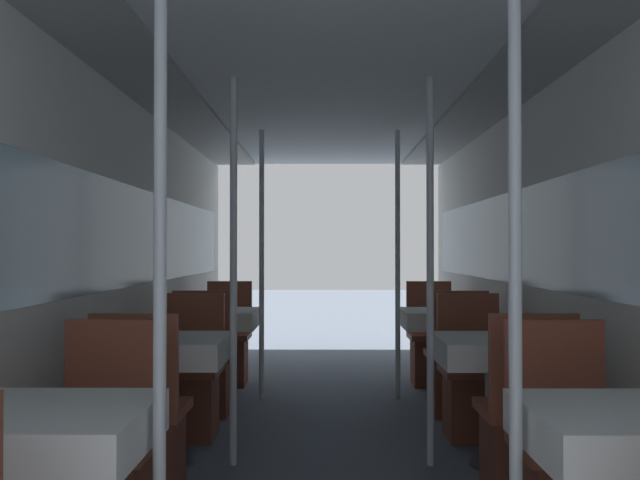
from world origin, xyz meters
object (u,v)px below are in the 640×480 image
at_px(dining_table_right_0, 632,444).
at_px(dining_table_left_1, 169,356).
at_px(dining_table_left_0, 44,442).
at_px(chair_right_far_1, 473,393).
at_px(chair_left_far_1, 189,392).
at_px(dining_table_right_2, 442,323).
at_px(chair_right_near_1, 524,442).
at_px(support_pole_right_1, 430,270).
at_px(dining_table_right_1, 495,357).
at_px(chair_left_far_2, 227,352).
at_px(chair_left_near_2, 205,375).
at_px(support_pole_right_0, 515,288).
at_px(chair_right_far_2, 431,352).
at_px(chair_left_near_1, 142,441).
at_px(support_pole_right_2, 398,264).
at_px(support_pole_left_1, 233,270).
at_px(chair_right_near_2, 456,376).
at_px(dining_table_left_2, 217,323).
at_px(support_pole_left_0, 160,287).
at_px(support_pole_left_2, 262,264).

bearing_deg(dining_table_right_0, dining_table_left_1, 135.68).
height_order(dining_table_left_0, chair_right_far_1, chair_right_far_1).
xyz_separation_m(chair_left_far_1, dining_table_right_2, (1.86, 1.22, 0.32)).
xyz_separation_m(dining_table_left_1, chair_right_near_1, (1.86, -0.60, -0.32)).
bearing_deg(support_pole_right_1, dining_table_right_1, 0.00).
height_order(chair_left_far_2, dining_table_right_0, chair_left_far_2).
bearing_deg(chair_left_near_2, chair_left_far_2, 90.00).
bearing_deg(chair_left_near_2, support_pole_right_0, -63.81).
bearing_deg(chair_right_far_2, dining_table_left_1, 52.38).
bearing_deg(chair_left_near_1, support_pole_right_2, 58.26).
height_order(dining_table_left_0, support_pole_right_1, support_pole_right_1).
bearing_deg(dining_table_right_0, chair_left_near_2, 121.50).
relative_size(support_pole_left_1, chair_left_far_2, 2.38).
relative_size(support_pole_right_1, chair_right_near_2, 2.38).
xyz_separation_m(chair_left_far_1, chair_right_far_1, (1.86, 0.00, 0.00)).
bearing_deg(support_pole_right_1, dining_table_left_2, 129.42).
relative_size(dining_table_left_0, chair_right_far_2, 0.78).
xyz_separation_m(chair_right_near_1, chair_right_far_2, (0.00, 3.01, 0.00)).
height_order(chair_left_near_1, chair_left_near_2, same).
distance_m(chair_left_near_2, chair_right_far_1, 1.96).
height_order(chair_left_far_2, dining_table_right_2, chair_left_far_2).
bearing_deg(support_pole_right_0, support_pole_left_1, 121.80).
relative_size(support_pole_right_0, support_pole_right_1, 1.00).
height_order(support_pole_left_0, dining_table_left_2, support_pole_left_0).
xyz_separation_m(support_pole_right_0, dining_table_right_1, (0.37, 1.82, -0.49)).
height_order(support_pole_left_1, chair_left_far_2, support_pole_left_1).
bearing_deg(support_pole_left_1, chair_right_far_1, 21.81).
height_order(support_pole_left_2, dining_table_right_0, support_pole_left_2).
height_order(dining_table_right_1, support_pole_right_2, support_pole_right_2).
bearing_deg(dining_table_right_1, dining_table_right_0, -90.00).
relative_size(dining_table_left_0, dining_table_right_1, 1.00).
distance_m(chair_left_near_2, dining_table_right_1, 2.25).
bearing_deg(chair_left_near_1, chair_right_near_1, 0.00).
distance_m(chair_right_far_1, dining_table_right_2, 1.26).
xyz_separation_m(chair_left_near_1, support_pole_right_0, (1.49, -1.22, 0.82)).
distance_m(support_pole_right_1, dining_table_right_2, 1.92).
bearing_deg(dining_table_left_1, dining_table_right_2, 44.32).
xyz_separation_m(chair_left_far_1, chair_right_near_2, (1.86, 0.62, 0.00)).
xyz_separation_m(dining_table_left_0, chair_left_near_2, (0.00, 3.04, -0.32)).
bearing_deg(chair_right_far_2, support_pole_left_1, 58.26).
xyz_separation_m(chair_left_far_1, chair_right_far_2, (1.86, 1.82, 0.00)).
xyz_separation_m(chair_right_far_1, chair_right_far_2, (0.00, 1.82, 0.00)).
bearing_deg(chair_left_far_2, chair_left_near_2, 90.00).
distance_m(dining_table_right_0, dining_table_right_2, 3.64).
xyz_separation_m(chair_left_far_1, support_pole_right_2, (1.49, 1.22, 0.82)).
relative_size(chair_left_far_1, dining_table_right_0, 1.28).
distance_m(chair_left_far_1, chair_right_far_2, 2.60).
bearing_deg(chair_right_near_1, support_pole_right_1, 121.56).
xyz_separation_m(support_pole_left_2, chair_right_far_1, (1.49, -1.22, -0.82)).
height_order(support_pole_left_0, chair_left_far_2, support_pole_left_0).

